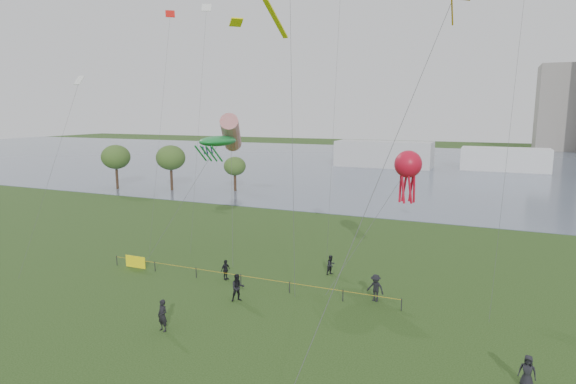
% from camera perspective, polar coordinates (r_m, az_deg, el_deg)
% --- Properties ---
extents(lake, '(400.00, 120.00, 0.08)m').
position_cam_1_polar(lake, '(118.45, 17.44, 2.87)').
color(lake, slate).
rests_on(lake, ground_plane).
extents(building_low, '(16.00, 18.00, 28.00)m').
position_cam_1_polar(building_low, '(186.28, 29.85, 8.65)').
color(building_low, slate).
rests_on(building_low, ground_plane).
extents(pavilion_left, '(22.00, 8.00, 6.00)m').
position_cam_1_polar(pavilion_left, '(115.06, 11.29, 4.43)').
color(pavilion_left, silver).
rests_on(pavilion_left, ground_plane).
extents(pavilion_right, '(18.00, 7.00, 5.00)m').
position_cam_1_polar(pavilion_right, '(115.66, 24.31, 3.54)').
color(pavilion_right, silver).
rests_on(pavilion_right, ground_plane).
extents(trees, '(23.40, 10.20, 7.45)m').
position_cam_1_polar(trees, '(82.12, -15.00, 3.80)').
color(trees, '#322217').
rests_on(trees, ground_plane).
extents(fence, '(24.07, 0.07, 1.05)m').
position_cam_1_polar(fence, '(40.16, -13.38, -8.72)').
color(fence, black).
rests_on(fence, ground_plane).
extents(spectator_a, '(1.18, 1.16, 1.92)m').
position_cam_1_polar(spectator_a, '(33.97, -5.98, -11.21)').
color(spectator_a, black).
rests_on(spectator_a, ground_plane).
extents(spectator_b, '(1.38, 1.01, 1.91)m').
position_cam_1_polar(spectator_b, '(34.30, 10.33, -11.12)').
color(spectator_b, black).
rests_on(spectator_b, ground_plane).
extents(spectator_c, '(0.59, 0.99, 1.58)m').
position_cam_1_polar(spectator_c, '(38.19, -7.42, -9.12)').
color(spectator_c, black).
rests_on(spectator_c, ground_plane).
extents(spectator_d, '(0.88, 0.66, 1.63)m').
position_cam_1_polar(spectator_d, '(26.79, 26.51, -18.52)').
color(spectator_d, black).
rests_on(spectator_d, ground_plane).
extents(spectator_f, '(0.78, 0.59, 1.94)m').
position_cam_1_polar(spectator_f, '(30.48, -14.64, -13.97)').
color(spectator_f, black).
rests_on(spectator_f, ground_plane).
extents(spectator_g, '(0.91, 0.97, 1.60)m').
position_cam_1_polar(spectator_g, '(39.12, 5.12, -8.61)').
color(spectator_g, black).
rests_on(spectator_g, ground_plane).
extents(kite_windsock, '(5.66, 8.24, 12.83)m').
position_cam_1_polar(kite_windsock, '(45.64, -6.79, 6.97)').
color(kite_windsock, '#3F3F42').
extents(kite_creature, '(5.79, 7.49, 10.80)m').
position_cam_1_polar(kite_creature, '(43.60, -8.33, 5.97)').
color(kite_creature, '#3F3F42').
extents(kite_octopus, '(5.64, 6.08, 10.12)m').
position_cam_1_polar(kite_octopus, '(36.83, 14.04, 3.08)').
color(kite_octopus, '#3F3F42').
extents(kite_delta, '(5.65, 11.57, 19.13)m').
position_cam_1_polar(kite_delta, '(24.21, 18.13, 19.47)').
color(kite_delta, '#3F3F42').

